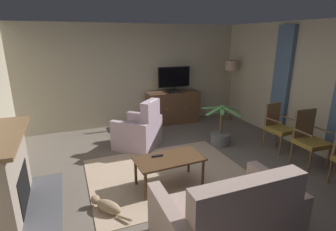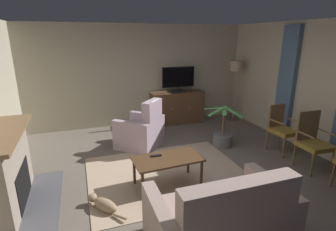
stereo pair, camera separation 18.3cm
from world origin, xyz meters
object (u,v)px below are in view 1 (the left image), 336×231
at_px(sofa_floral, 228,218).
at_px(cat, 107,206).
at_px(side_chair_beside_plant, 278,126).
at_px(tv_cabinet, 173,108).
at_px(potted_plant_on_hearth_side, 220,136).
at_px(tv_remote, 158,156).
at_px(floor_lamp, 231,72).
at_px(fireplace, 4,177).
at_px(television, 174,79).
at_px(armchair_angled_to_table, 139,132).
at_px(coffee_table, 169,161).
at_px(side_chair_nearest_door, 309,137).

height_order(sofa_floral, cat, sofa_floral).
bearing_deg(side_chair_beside_plant, tv_cabinet, 118.95).
distance_m(sofa_floral, potted_plant_on_hearth_side, 2.87).
relative_size(tv_remote, floor_lamp, 0.10).
xyz_separation_m(fireplace, television, (3.50, 2.66, 0.69)).
xyz_separation_m(television, floor_lamp, (1.59, -0.20, 0.13)).
distance_m(tv_cabinet, television, 0.81).
bearing_deg(floor_lamp, television, 172.86).
bearing_deg(potted_plant_on_hearth_side, sofa_floral, -120.90).
height_order(fireplace, sofa_floral, fireplace).
bearing_deg(armchair_angled_to_table, potted_plant_on_hearth_side, -17.35).
relative_size(fireplace, armchair_angled_to_table, 1.39).
xyz_separation_m(tv_cabinet, sofa_floral, (-1.10, -4.24, -0.09)).
relative_size(tv_cabinet, television, 1.63).
relative_size(television, cat, 1.41).
relative_size(television, armchair_angled_to_table, 0.75).
distance_m(tv_remote, side_chair_beside_plant, 2.77).
height_order(side_chair_beside_plant, floor_lamp, floor_lamp).
bearing_deg(sofa_floral, side_chair_beside_plant, 37.12).
bearing_deg(sofa_floral, tv_remote, 102.17).
xyz_separation_m(tv_cabinet, armchair_angled_to_table, (-1.29, -1.26, -0.07)).
relative_size(armchair_angled_to_table, potted_plant_on_hearth_side, 1.30).
height_order(tv_remote, potted_plant_on_hearth_side, potted_plant_on_hearth_side).
relative_size(television, side_chair_beside_plant, 0.91).
relative_size(tv_cabinet, coffee_table, 1.31).
bearing_deg(coffee_table, side_chair_beside_plant, 10.73).
bearing_deg(sofa_floral, armchair_angled_to_table, 93.70).
bearing_deg(side_chair_beside_plant, fireplace, -176.32).
distance_m(tv_remote, floor_lamp, 4.02).
xyz_separation_m(tv_cabinet, side_chair_nearest_door, (1.34, -3.15, 0.12)).
relative_size(coffee_table, cat, 1.75).
relative_size(side_chair_nearest_door, side_chair_beside_plant, 1.06).
relative_size(tv_cabinet, tv_remote, 8.32).
bearing_deg(side_chair_nearest_door, cat, -179.44).
bearing_deg(sofa_floral, side_chair_nearest_door, 24.02).
relative_size(tv_cabinet, armchair_angled_to_table, 1.23).
bearing_deg(tv_remote, armchair_angled_to_table, 89.15).
bearing_deg(floor_lamp, tv_remote, -140.06).
bearing_deg(cat, coffee_table, 16.13).
relative_size(television, side_chair_nearest_door, 0.86).
height_order(television, potted_plant_on_hearth_side, television).
distance_m(side_chair_beside_plant, potted_plant_on_hearth_side, 1.18).
distance_m(fireplace, television, 4.45).
distance_m(fireplace, side_chair_beside_plant, 4.84).
xyz_separation_m(cat, floor_lamp, (3.88, 2.93, 1.26)).
bearing_deg(floor_lamp, fireplace, -154.26).
xyz_separation_m(side_chair_nearest_door, side_chair_beside_plant, (-0.01, 0.75, -0.02)).
height_order(tv_remote, floor_lamp, floor_lamp).
height_order(tv_cabinet, armchair_angled_to_table, armchair_angled_to_table).
xyz_separation_m(television, coffee_table, (-1.27, -2.84, -0.79)).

